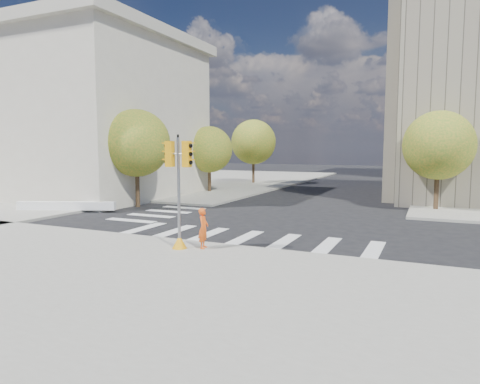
% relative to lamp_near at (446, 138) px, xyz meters
% --- Properties ---
extents(ground, '(160.00, 160.00, 0.00)m').
position_rel_lamp_near_xyz_m(ground, '(-8.00, -14.00, -4.58)').
color(ground, black).
rests_on(ground, ground).
extents(sidewalk_near, '(30.00, 14.00, 0.15)m').
position_rel_lamp_near_xyz_m(sidewalk_near, '(-8.00, -25.00, -4.50)').
color(sidewalk_near, gray).
rests_on(sidewalk_near, ground).
extents(sidewalk_far_left, '(28.00, 40.00, 0.15)m').
position_rel_lamp_near_xyz_m(sidewalk_far_left, '(-28.00, 12.00, -4.50)').
color(sidewalk_far_left, gray).
rests_on(sidewalk_far_left, ground).
extents(classical_building, '(19.00, 15.00, 12.70)m').
position_rel_lamp_near_xyz_m(classical_building, '(-28.00, -6.00, 1.86)').
color(classical_building, beige).
rests_on(classical_building, ground).
extents(tree_lw_near, '(4.40, 4.40, 6.41)m').
position_rel_lamp_near_xyz_m(tree_lw_near, '(-18.50, -10.00, -0.38)').
color(tree_lw_near, '#382616').
rests_on(tree_lw_near, ground).
extents(tree_lw_mid, '(4.00, 4.00, 5.77)m').
position_rel_lamp_near_xyz_m(tree_lw_mid, '(-18.50, 0.00, -0.82)').
color(tree_lw_mid, '#382616').
rests_on(tree_lw_mid, ground).
extents(tree_lw_far, '(4.80, 4.80, 6.95)m').
position_rel_lamp_near_xyz_m(tree_lw_far, '(-18.50, 10.00, -0.04)').
color(tree_lw_far, '#382616').
rests_on(tree_lw_far, ground).
extents(tree_re_near, '(4.20, 4.20, 6.16)m').
position_rel_lamp_near_xyz_m(tree_re_near, '(-0.50, -4.00, -0.53)').
color(tree_re_near, '#382616').
rests_on(tree_re_near, ground).
extents(tree_re_mid, '(4.60, 4.60, 6.66)m').
position_rel_lamp_near_xyz_m(tree_re_mid, '(-0.50, 8.00, -0.23)').
color(tree_re_mid, '#382616').
rests_on(tree_re_mid, ground).
extents(tree_re_far, '(4.00, 4.00, 5.88)m').
position_rel_lamp_near_xyz_m(tree_re_far, '(-0.50, 20.00, -0.71)').
color(tree_re_far, '#382616').
rests_on(tree_re_far, ground).
extents(lamp_near, '(0.35, 0.18, 8.11)m').
position_rel_lamp_near_xyz_m(lamp_near, '(0.00, 0.00, 0.00)').
color(lamp_near, black).
rests_on(lamp_near, sidewalk_far_right).
extents(lamp_far, '(0.35, 0.18, 8.11)m').
position_rel_lamp_near_xyz_m(lamp_far, '(0.00, 14.00, 0.00)').
color(lamp_far, black).
rests_on(lamp_far, sidewalk_far_right).
extents(traffic_signal, '(1.07, 0.56, 4.24)m').
position_rel_lamp_near_xyz_m(traffic_signal, '(-9.30, -19.42, -2.65)').
color(traffic_signal, orange).
rests_on(traffic_signal, sidewalk_near).
extents(photographer, '(0.48, 0.63, 1.52)m').
position_rel_lamp_near_xyz_m(photographer, '(-8.49, -19.04, -3.67)').
color(photographer, '#F15816').
rests_on(photographer, sidewalk_near).
extents(planter_wall, '(5.71, 2.64, 0.50)m').
position_rel_lamp_near_xyz_m(planter_wall, '(-21.00, -13.68, -4.18)').
color(planter_wall, white).
rests_on(planter_wall, sidewalk_left_near).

